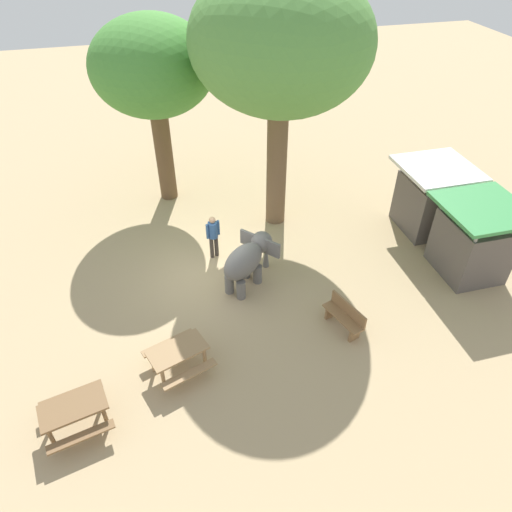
% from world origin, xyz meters
% --- Properties ---
extents(ground_plane, '(60.00, 60.00, 0.00)m').
position_xyz_m(ground_plane, '(0.00, 0.00, 0.00)').
color(ground_plane, tan).
extents(elephant, '(2.04, 2.10, 1.54)m').
position_xyz_m(elephant, '(0.77, 1.12, 0.99)').
color(elephant, slate).
rests_on(elephant, ground_plane).
extents(person_handler, '(0.32, 0.49, 1.62)m').
position_xyz_m(person_handler, '(-0.87, 0.33, 0.95)').
color(person_handler, '#3F3833').
rests_on(person_handler, ground_plane).
extents(shade_tree_main, '(4.75, 4.36, 6.91)m').
position_xyz_m(shade_tree_main, '(-5.28, -0.75, 5.14)').
color(shade_tree_main, brown).
rests_on(shade_tree_main, ground_plane).
extents(shade_tree_secondary, '(6.13, 5.62, 8.64)m').
position_xyz_m(shade_tree_secondary, '(-2.54, 3.01, 6.40)').
color(shade_tree_secondary, brown).
rests_on(shade_tree_secondary, ground_plane).
extents(wooden_bench, '(1.45, 0.82, 0.88)m').
position_xyz_m(wooden_bench, '(3.35, 3.36, 0.47)').
color(wooden_bench, olive).
rests_on(wooden_bench, ground_plane).
extents(picnic_table_near, '(1.90, 1.91, 0.78)m').
position_xyz_m(picnic_table_near, '(3.66, -1.45, 0.59)').
color(picnic_table_near, '#9E7A51').
rests_on(picnic_table_near, ground_plane).
extents(picnic_table_far, '(1.78, 1.79, 0.78)m').
position_xyz_m(picnic_table_far, '(4.74, -3.99, 0.59)').
color(picnic_table_far, brown).
rests_on(picnic_table_far, ground_plane).
extents(market_stall_white, '(2.50, 2.50, 2.52)m').
position_xyz_m(market_stall_white, '(-0.65, 8.28, 1.14)').
color(market_stall_white, '#59514C').
rests_on(market_stall_white, ground_plane).
extents(market_stall_green, '(2.50, 2.50, 2.52)m').
position_xyz_m(market_stall_green, '(1.95, 8.28, 1.14)').
color(market_stall_green, '#59514C').
rests_on(market_stall_green, ground_plane).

